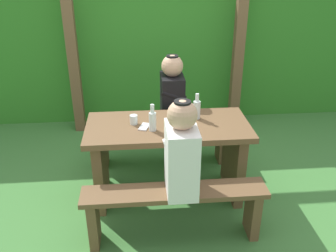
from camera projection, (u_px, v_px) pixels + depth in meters
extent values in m
plane|color=#407B38|center=(168.00, 194.00, 3.45)|extent=(12.00, 12.00, 0.00)
cube|color=#317F25|center=(154.00, 47.00, 4.94)|extent=(6.40, 0.77, 1.76)
cube|color=brown|center=(72.00, 51.00, 4.25)|extent=(0.12, 0.12, 2.01)
cube|color=brown|center=(239.00, 48.00, 4.41)|extent=(0.12, 0.12, 2.01)
cube|color=brown|center=(168.00, 127.00, 3.14)|extent=(1.40, 0.64, 0.05)
cube|color=brown|center=(101.00, 166.00, 3.25)|extent=(0.08, 0.54, 0.68)
cube|color=brown|center=(233.00, 160.00, 3.35)|extent=(0.08, 0.54, 0.68)
cube|color=brown|center=(175.00, 192.00, 2.74)|extent=(1.40, 0.24, 0.04)
cube|color=brown|center=(94.00, 221.00, 2.79)|extent=(0.07, 0.22, 0.41)
cube|color=brown|center=(253.00, 212.00, 2.89)|extent=(0.07, 0.22, 0.41)
cube|color=brown|center=(163.00, 126.00, 3.77)|extent=(1.40, 0.24, 0.04)
cube|color=brown|center=(104.00, 148.00, 3.82)|extent=(0.07, 0.22, 0.41)
cube|color=brown|center=(221.00, 143.00, 3.92)|extent=(0.07, 0.22, 0.41)
cube|color=white|center=(181.00, 160.00, 2.63)|extent=(0.22, 0.34, 0.52)
sphere|color=tan|center=(182.00, 115.00, 2.47)|extent=(0.21, 0.21, 0.21)
cylinder|color=black|center=(182.00, 103.00, 2.43)|extent=(0.12, 0.12, 0.02)
cylinder|color=white|center=(179.00, 138.00, 2.71)|extent=(0.25, 0.07, 0.15)
cube|color=black|center=(172.00, 100.00, 3.66)|extent=(0.22, 0.34, 0.52)
sphere|color=tan|center=(172.00, 66.00, 3.50)|extent=(0.21, 0.21, 0.21)
cylinder|color=black|center=(172.00, 57.00, 3.47)|extent=(0.12, 0.12, 0.02)
cylinder|color=black|center=(174.00, 96.00, 3.49)|extent=(0.25, 0.07, 0.15)
cylinder|color=silver|center=(134.00, 120.00, 3.13)|extent=(0.07, 0.07, 0.08)
cylinder|color=silver|center=(197.00, 110.00, 3.21)|extent=(0.06, 0.06, 0.16)
cylinder|color=silver|center=(197.00, 98.00, 3.16)|extent=(0.03, 0.03, 0.07)
cylinder|color=silver|center=(153.00, 122.00, 3.00)|extent=(0.06, 0.06, 0.16)
cylinder|color=silver|center=(152.00, 109.00, 2.95)|extent=(0.03, 0.03, 0.07)
cube|color=silver|center=(144.00, 127.00, 3.08)|extent=(0.11, 0.15, 0.01)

